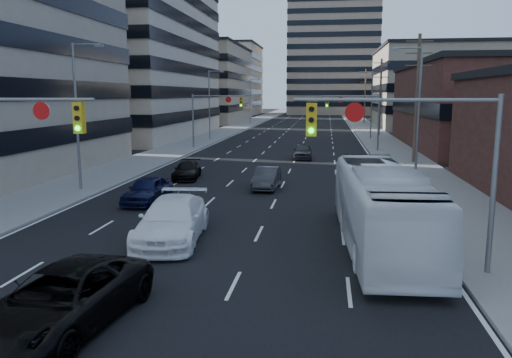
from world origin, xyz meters
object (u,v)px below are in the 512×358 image
at_px(black_pickup, 64,299).
at_px(transit_bus, 381,207).
at_px(sedan_blue, 148,190).
at_px(white_van, 172,220).

distance_m(black_pickup, transit_bus, 12.09).
relative_size(black_pickup, sedan_blue, 1.32).
height_order(black_pickup, sedan_blue, black_pickup).
relative_size(transit_bus, sedan_blue, 2.67).
bearing_deg(black_pickup, white_van, 93.63).
height_order(black_pickup, white_van, white_van).
height_order(white_van, transit_bus, transit_bus).
bearing_deg(transit_bus, white_van, 178.94).
relative_size(black_pickup, transit_bus, 0.49).
xyz_separation_m(white_van, sedan_blue, (-3.58, 6.84, -0.14)).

